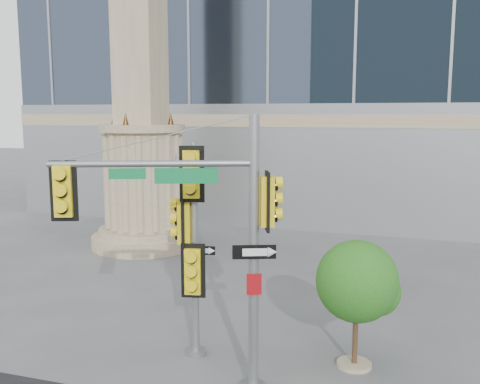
% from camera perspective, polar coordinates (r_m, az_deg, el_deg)
% --- Properties ---
extents(ground, '(120.00, 120.00, 0.00)m').
position_cam_1_polar(ground, '(12.95, -4.97, -17.04)').
color(ground, '#545456').
rests_on(ground, ground).
extents(monument, '(4.40, 4.40, 16.60)m').
position_cam_1_polar(monument, '(22.42, -10.45, 8.17)').
color(monument, '#9C886A').
rests_on(monument, ground).
extents(main_signal_pole, '(4.10, 1.87, 5.53)m').
position_cam_1_polar(main_signal_pole, '(10.34, -4.05, -3.49)').
color(main_signal_pole, slate).
rests_on(main_signal_pole, ground).
extents(secondary_signal_pole, '(0.91, 0.65, 4.94)m').
position_cam_1_polar(secondary_signal_pole, '(12.00, -5.22, -4.42)').
color(secondary_signal_pole, slate).
rests_on(secondary_signal_pole, ground).
extents(street_tree, '(1.83, 1.79, 2.85)m').
position_cam_1_polar(street_tree, '(12.03, 12.52, -9.62)').
color(street_tree, '#9C886A').
rests_on(street_tree, ground).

